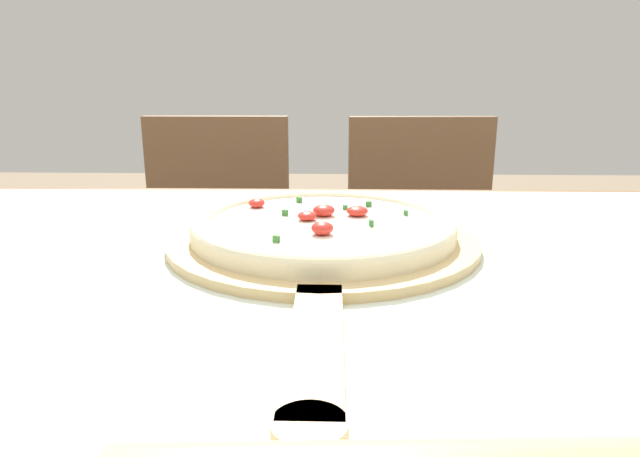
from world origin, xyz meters
name	(u,v)px	position (x,y,z in m)	size (l,w,h in m)	color
dining_table	(321,364)	(0.00, 0.00, 0.67)	(1.41, 1.02, 0.77)	brown
towel_cloth	(321,281)	(0.00, 0.00, 0.77)	(1.33, 0.94, 0.00)	silver
pizza_peel	(320,245)	(0.00, 0.10, 0.78)	(0.40, 0.64, 0.01)	tan
pizza	(321,226)	(0.00, 0.13, 0.80)	(0.34, 0.34, 0.03)	beige
chair_left	(216,262)	(-0.30, 0.83, 0.51)	(0.40, 0.40, 0.88)	brown
chair_right	(422,264)	(0.24, 0.83, 0.51)	(0.42, 0.42, 0.88)	brown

